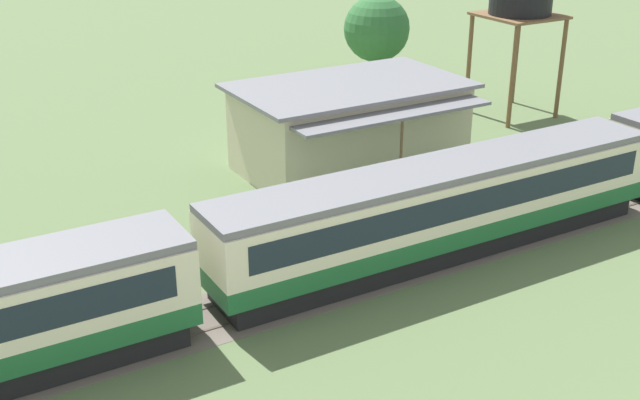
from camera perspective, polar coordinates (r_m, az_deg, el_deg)
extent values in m
plane|color=#566B42|center=(37.54, 14.84, -2.02)|extent=(600.00, 600.00, 0.00)
cube|color=#1E6033|center=(34.05, 8.62, -1.74)|extent=(21.00, 3.19, 0.80)
cube|color=beige|center=(33.49, 8.76, 0.43)|extent=(21.00, 3.19, 2.00)
cube|color=#192330|center=(33.45, 8.77, 0.59)|extent=(19.32, 3.23, 1.12)
cube|color=slate|center=(33.07, 8.88, 2.27)|extent=(21.00, 3.00, 0.30)
cube|color=black|center=(34.41, 8.53, -3.01)|extent=(20.16, 2.74, 0.88)
cylinder|color=black|center=(38.38, 17.36, -1.02)|extent=(0.90, 0.18, 0.90)
cylinder|color=black|center=(39.26, 15.86, -0.28)|extent=(0.90, 0.18, 0.90)
cylinder|color=black|center=(30.41, -1.00, -6.49)|extent=(0.90, 0.18, 0.90)
cylinder|color=black|center=(31.51, -2.28, -5.36)|extent=(0.90, 0.18, 0.90)
cylinder|color=black|center=(27.98, -15.81, -10.38)|extent=(0.90, 0.18, 0.90)
cylinder|color=black|center=(29.17, -16.57, -8.97)|extent=(0.90, 0.18, 0.90)
cube|color=#665B51|center=(40.62, 18.82, -0.54)|extent=(116.77, 3.60, 0.01)
cube|color=#4C4238|center=(40.20, 19.57, -0.87)|extent=(116.77, 0.12, 0.04)
cube|color=#4C4238|center=(41.04, 18.08, -0.17)|extent=(116.77, 0.12, 0.04)
cube|color=beige|center=(42.71, 2.08, 5.10)|extent=(11.17, 6.66, 4.49)
cube|color=slate|center=(42.04, 2.12, 8.14)|extent=(12.06, 7.19, 0.20)
cube|color=slate|center=(38.89, 5.37, 6.03)|extent=(10.72, 1.60, 0.16)
cylinder|color=brown|center=(39.10, 5.76, 2.88)|extent=(0.14, 0.14, 4.01)
cylinder|color=brown|center=(56.18, 13.76, 9.88)|extent=(0.28, 0.28, 6.33)
cylinder|color=brown|center=(53.50, 10.54, 9.50)|extent=(0.28, 0.28, 6.33)
cylinder|color=brown|center=(53.41, 16.76, 8.88)|extent=(0.28, 0.28, 6.33)
cylinder|color=brown|center=(50.59, 13.53, 8.46)|extent=(0.28, 0.28, 6.33)
cube|color=brown|center=(52.72, 13.99, 12.62)|extent=(4.57, 4.57, 0.16)
cylinder|color=brown|center=(57.94, 3.97, 9.22)|extent=(0.40, 0.40, 3.08)
sphere|color=#2D6633|center=(57.30, 4.06, 12.06)|extent=(4.62, 4.62, 4.62)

